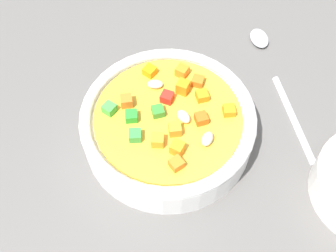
{
  "coord_description": "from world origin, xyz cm",
  "views": [
    {
      "loc": [
        8.33,
        23.65,
        41.33
      ],
      "look_at": [
        0.0,
        0.0,
        2.22
      ],
      "focal_mm": 46.17,
      "sensor_mm": 36.0,
      "label": 1
    }
  ],
  "objects": [
    {
      "name": "ground_plane",
      "position": [
        0.0,
        0.0,
        -1.0
      ],
      "size": [
        140.0,
        140.0,
        2.0
      ],
      "primitive_type": "cube",
      "color": "#565451"
    },
    {
      "name": "soup_bowl_main",
      "position": [
        -0.01,
        -0.0,
        2.52
      ],
      "size": [
        18.54,
        18.54,
        5.56
      ],
      "color": "white",
      "rests_on": "ground_plane"
    },
    {
      "name": "spoon",
      "position": [
        -15.21,
        -3.79,
        0.47
      ],
      "size": [
        4.04,
        20.2,
        1.09
      ],
      "rotation": [
        0.0,
        0.0,
        4.59
      ],
      "color": "silver",
      "rests_on": "ground_plane"
    }
  ]
}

